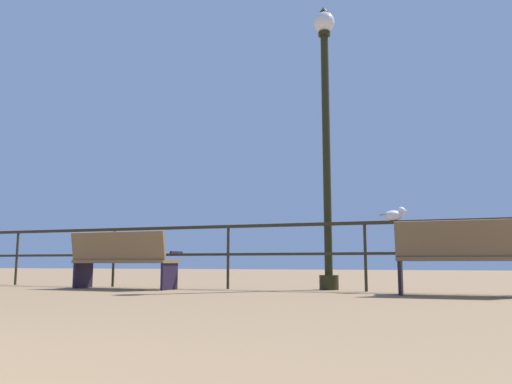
{
  "coord_description": "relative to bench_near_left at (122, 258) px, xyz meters",
  "views": [
    {
      "loc": [
        2.16,
        0.28,
        0.41
      ],
      "look_at": [
        -0.42,
        7.3,
        1.44
      ],
      "focal_mm": 35.93,
      "sensor_mm": 36.0,
      "label": 1
    }
  ],
  "objects": [
    {
      "name": "pier_railing",
      "position": [
        2.61,
        0.65,
        0.26
      ],
      "size": [
        19.42,
        0.05,
        1.01
      ],
      "color": "#2B2716",
      "rests_on": "ground_plane"
    },
    {
      "name": "bench_near_left",
      "position": [
        0.0,
        0.0,
        0.0
      ],
      "size": [
        1.72,
        0.69,
        0.89
      ],
      "color": "brown",
      "rests_on": "ground_plane"
    },
    {
      "name": "bench_near_right",
      "position": [
        4.91,
        0.0,
        0.03
      ],
      "size": [
        1.49,
        0.63,
        0.93
      ],
      "color": "brown",
      "rests_on": "ground_plane"
    },
    {
      "name": "lamppost_center",
      "position": [
        3.08,
        0.94,
        2.14
      ],
      "size": [
        0.34,
        0.34,
        4.58
      ],
      "color": "black",
      "rests_on": "ground_plane"
    },
    {
      "name": "seagull_on_rail",
      "position": [
        4.12,
        0.66,
        0.6
      ],
      "size": [
        0.4,
        0.25,
        0.2
      ],
      "color": "silver",
      "rests_on": "pier_railing"
    }
  ]
}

